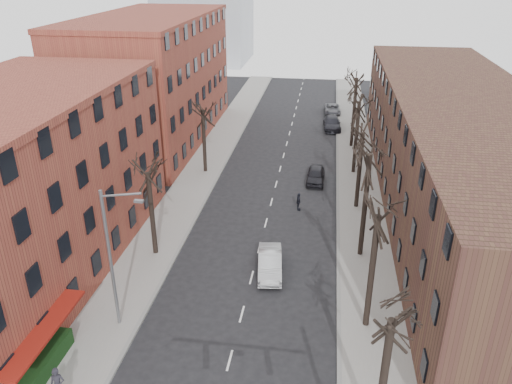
% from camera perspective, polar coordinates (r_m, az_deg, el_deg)
% --- Properties ---
extents(sidewalk_left, '(4.00, 90.00, 0.15)m').
position_cam_1_polar(sidewalk_left, '(53.14, -5.95, 2.79)').
color(sidewalk_left, gray).
rests_on(sidewalk_left, ground).
extents(sidewalk_right, '(4.00, 90.00, 0.15)m').
position_cam_1_polar(sidewalk_right, '(51.78, 11.51, 1.78)').
color(sidewalk_right, gray).
rests_on(sidewalk_right, ground).
extents(building_left_near, '(12.00, 26.00, 12.00)m').
position_cam_1_polar(building_left_near, '(37.16, -26.00, 0.03)').
color(building_left_near, brown).
rests_on(building_left_near, ground).
extents(building_left_far, '(12.00, 28.00, 14.00)m').
position_cam_1_polar(building_left_far, '(61.60, -11.63, 12.31)').
color(building_left_far, brown).
rests_on(building_left_far, ground).
extents(building_right, '(12.00, 50.00, 10.00)m').
position_cam_1_polar(building_right, '(46.66, 22.13, 4.27)').
color(building_right, '#4A3022').
rests_on(building_right, ground).
extents(awning_left, '(1.20, 7.00, 0.15)m').
position_cam_1_polar(awning_left, '(30.74, -22.23, -18.20)').
color(awning_left, maroon).
rests_on(awning_left, ground).
extents(hedge, '(0.80, 6.00, 1.00)m').
position_cam_1_polar(hedge, '(29.76, -23.58, -18.47)').
color(hedge, '#153613').
rests_on(hedge, sidewalk_left).
extents(tree_right_b, '(5.20, 5.20, 10.80)m').
position_cam_1_polar(tree_right_b, '(31.97, 12.39, -14.70)').
color(tree_right_b, black).
rests_on(tree_right_b, ground).
extents(tree_right_c, '(5.20, 5.20, 11.60)m').
position_cam_1_polar(tree_right_c, '(38.46, 11.77, -7.09)').
color(tree_right_c, black).
rests_on(tree_right_c, ground).
extents(tree_right_d, '(5.20, 5.20, 10.00)m').
position_cam_1_polar(tree_right_d, '(45.44, 11.34, -1.74)').
color(tree_right_d, black).
rests_on(tree_right_d, ground).
extents(tree_right_e, '(5.20, 5.20, 10.80)m').
position_cam_1_polar(tree_right_e, '(52.71, 11.03, 2.16)').
color(tree_right_e, black).
rests_on(tree_right_e, ground).
extents(tree_right_f, '(5.20, 5.20, 11.60)m').
position_cam_1_polar(tree_right_f, '(60.16, 10.80, 5.11)').
color(tree_right_f, black).
rests_on(tree_right_f, ground).
extents(tree_left_a, '(5.20, 5.20, 9.50)m').
position_cam_1_polar(tree_left_a, '(38.58, -11.37, -6.94)').
color(tree_left_a, black).
rests_on(tree_left_a, ground).
extents(tree_left_b, '(5.20, 5.20, 9.50)m').
position_cam_1_polar(tree_left_b, '(52.18, -5.78, 2.28)').
color(tree_left_b, black).
rests_on(tree_left_b, ground).
extents(streetlight, '(2.45, 0.22, 9.03)m').
position_cam_1_polar(streetlight, '(29.53, -16.09, -6.86)').
color(streetlight, slate).
rests_on(streetlight, ground).
extents(silver_sedan, '(2.17, 4.81, 1.53)m').
position_cam_1_polar(silver_sedan, '(35.40, 1.60, -8.12)').
color(silver_sedan, '#ABAEB2').
rests_on(silver_sedan, ground).
extents(parked_car_near, '(1.81, 4.31, 1.46)m').
position_cam_1_polar(parked_car_near, '(49.70, 6.83, 1.93)').
color(parked_car_near, black).
rests_on(parked_car_near, ground).
extents(parked_car_mid, '(2.45, 5.35, 1.52)m').
position_cam_1_polar(parked_car_mid, '(66.03, 8.69, 7.77)').
color(parked_car_mid, black).
rests_on(parked_car_mid, ground).
extents(parked_car_far, '(2.39, 4.76, 1.29)m').
position_cam_1_polar(parked_car_far, '(72.91, 8.72, 9.34)').
color(parked_car_far, '#5A5B62').
rests_on(parked_car_far, ground).
extents(pedestrian_crossing, '(0.54, 1.01, 1.63)m').
position_cam_1_polar(pedestrian_crossing, '(43.89, 4.89, -1.12)').
color(pedestrian_crossing, black).
rests_on(pedestrian_crossing, ground).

